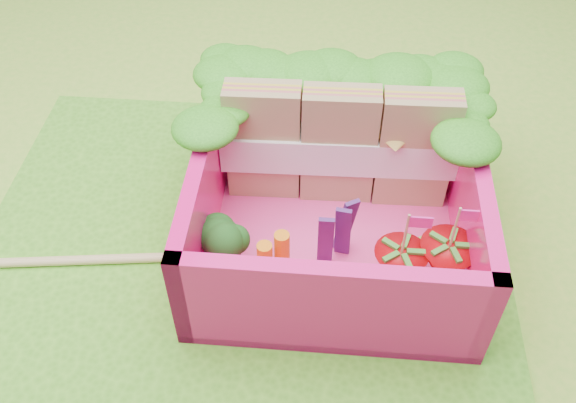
% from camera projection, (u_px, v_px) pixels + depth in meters
% --- Properties ---
extents(ground, '(14.00, 14.00, 0.00)m').
position_uv_depth(ground, '(236.00, 279.00, 3.07)').
color(ground, '#7DC637').
rests_on(ground, ground).
extents(placemat, '(2.60, 2.60, 0.03)m').
position_uv_depth(placemat, '(236.00, 277.00, 3.05)').
color(placemat, '#53AB26').
rests_on(placemat, ground).
extents(bento_floor, '(1.30, 1.30, 0.05)m').
position_uv_depth(bento_floor, '(333.00, 236.00, 3.18)').
color(bento_floor, '#FF4199').
rests_on(bento_floor, placemat).
extents(bento_box, '(1.30, 1.30, 0.55)m').
position_uv_depth(bento_box, '(336.00, 201.00, 3.00)').
color(bento_box, '#FE157E').
rests_on(bento_box, placemat).
extents(lettuce_ruffle, '(1.43, 0.83, 0.11)m').
position_uv_depth(lettuce_ruffle, '(343.00, 80.00, 3.10)').
color(lettuce_ruffle, '#2A8317').
rests_on(lettuce_ruffle, bento_box).
extents(sandwich_stack, '(1.16, 0.20, 0.64)m').
position_uv_depth(sandwich_stack, '(340.00, 146.00, 3.14)').
color(sandwich_stack, '#A37A56').
rests_on(sandwich_stack, bento_floor).
extents(broccoli, '(0.33, 0.33, 0.26)m').
position_uv_depth(broccoli, '(220.00, 240.00, 2.89)').
color(broccoli, '#528B43').
rests_on(broccoli, bento_floor).
extents(carrot_sticks, '(0.14, 0.13, 0.28)m').
position_uv_depth(carrot_sticks, '(274.00, 260.00, 2.86)').
color(carrot_sticks, orange).
rests_on(carrot_sticks, bento_floor).
extents(purple_wedges, '(0.16, 0.14, 0.38)m').
position_uv_depth(purple_wedges, '(338.00, 232.00, 2.91)').
color(purple_wedges, '#451957').
rests_on(purple_wedges, bento_floor).
extents(strawberry_left, '(0.24, 0.24, 0.48)m').
position_uv_depth(strawberry_left, '(399.00, 268.00, 2.85)').
color(strawberry_left, red).
rests_on(strawberry_left, bento_floor).
extents(strawberry_right, '(0.26, 0.26, 0.50)m').
position_uv_depth(strawberry_right, '(445.00, 263.00, 2.86)').
color(strawberry_right, red).
rests_on(strawberry_right, bento_floor).
extents(snap_peas, '(0.55, 0.62, 0.05)m').
position_uv_depth(snap_peas, '(419.00, 274.00, 2.96)').
color(snap_peas, '#63A533').
rests_on(snap_peas, bento_floor).
extents(chopsticks, '(2.25, 0.34, 0.04)m').
position_uv_depth(chopsticks, '(11.00, 263.00, 3.07)').
color(chopsticks, tan).
rests_on(chopsticks, placemat).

